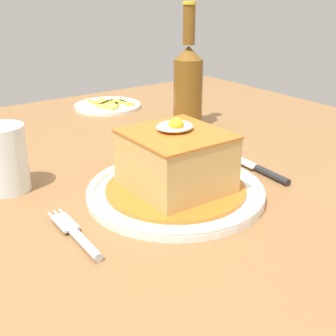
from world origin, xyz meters
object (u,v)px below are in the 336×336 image
at_px(knife, 262,170).
at_px(drinking_glass, 6,163).
at_px(side_plate_fries, 108,106).
at_px(main_plate, 176,191).
at_px(fork, 78,237).
at_px(beer_bottle_amber, 188,83).

bearing_deg(knife, drinking_glass, 153.34).
bearing_deg(drinking_glass, side_plate_fries, 43.61).
height_order(main_plate, fork, main_plate).
distance_m(fork, drinking_glass, 0.21).
xyz_separation_m(fork, knife, (0.35, 0.02, 0.00)).
height_order(knife, side_plate_fries, side_plate_fries).
relative_size(fork, side_plate_fries, 0.83).
relative_size(fork, knife, 0.85).
height_order(fork, side_plate_fries, side_plate_fries).
height_order(main_plate, knife, main_plate).
bearing_deg(main_plate, drinking_glass, 139.32).
distance_m(main_plate, beer_bottle_amber, 0.37).
xyz_separation_m(main_plate, knife, (0.17, -0.02, -0.00)).
bearing_deg(beer_bottle_amber, main_plate, -130.75).
distance_m(fork, beer_bottle_amber, 0.52).
height_order(fork, knife, same).
relative_size(knife, drinking_glass, 1.58).
xyz_separation_m(fork, side_plate_fries, (0.34, 0.55, -0.00)).
bearing_deg(side_plate_fries, knife, -89.41).
distance_m(drinking_glass, side_plate_fries, 0.51).
height_order(drinking_glass, side_plate_fries, drinking_glass).
relative_size(knife, beer_bottle_amber, 0.62).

